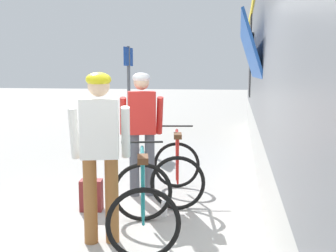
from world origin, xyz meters
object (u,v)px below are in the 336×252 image
(cyclist_far_in_red, at_px, (142,123))
(water_bottle_near_the_bikes, at_px, (164,209))
(bicycle_far_red, at_px, (177,170))
(cyclist_near_in_white, at_px, (100,143))
(backpack_on_platform, at_px, (91,195))
(platform_sign_post, at_px, (129,79))
(bicycle_near_teal, at_px, (143,202))

(cyclist_far_in_red, relative_size, water_bottle_near_the_bikes, 9.31)
(bicycle_far_red, bearing_deg, cyclist_near_in_white, -108.66)
(backpack_on_platform, distance_m, water_bottle_near_the_bikes, 0.97)
(platform_sign_post, bearing_deg, cyclist_far_in_red, -72.00)
(cyclist_near_in_white, distance_m, platform_sign_post, 5.85)
(cyclist_near_in_white, height_order, platform_sign_post, platform_sign_post)
(platform_sign_post, bearing_deg, cyclist_near_in_white, -77.33)
(cyclist_far_in_red, height_order, water_bottle_near_the_bikes, cyclist_far_in_red)
(cyclist_far_in_red, height_order, backpack_on_platform, cyclist_far_in_red)
(cyclist_far_in_red, distance_m, water_bottle_near_the_bikes, 1.34)
(cyclist_far_in_red, relative_size, bicycle_far_red, 1.50)
(bicycle_far_red, relative_size, water_bottle_near_the_bikes, 6.20)
(water_bottle_near_the_bikes, height_order, platform_sign_post, platform_sign_post)
(bicycle_near_teal, relative_size, bicycle_far_red, 1.03)
(bicycle_far_red, xyz_separation_m, water_bottle_near_the_bikes, (-0.04, -0.76, -0.31))
(cyclist_near_in_white, relative_size, cyclist_far_in_red, 1.00)
(backpack_on_platform, bearing_deg, platform_sign_post, 89.92)
(cyclist_far_in_red, bearing_deg, bicycle_near_teal, -76.02)
(bicycle_far_red, height_order, water_bottle_near_the_bikes, bicycle_far_red)
(cyclist_far_in_red, distance_m, backpack_on_platform, 1.24)
(bicycle_near_teal, xyz_separation_m, backpack_on_platform, (-0.86, 0.76, -0.20))
(backpack_on_platform, bearing_deg, water_bottle_near_the_bikes, -12.99)
(cyclist_far_in_red, relative_size, bicycle_near_teal, 1.46)
(cyclist_near_in_white, bearing_deg, water_bottle_near_the_bikes, 59.57)
(bicycle_far_red, relative_size, platform_sign_post, 0.49)
(platform_sign_post, bearing_deg, bicycle_far_red, -65.85)
(cyclist_near_in_white, height_order, bicycle_far_red, cyclist_near_in_white)
(bicycle_far_red, bearing_deg, cyclist_far_in_red, 175.41)
(cyclist_far_in_red, xyz_separation_m, platform_sign_post, (-1.31, 4.03, 0.57))
(cyclist_far_in_red, height_order, platform_sign_post, platform_sign_post)
(water_bottle_near_the_bikes, bearing_deg, bicycle_far_red, 86.85)
(cyclist_far_in_red, bearing_deg, water_bottle_near_the_bikes, -59.32)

